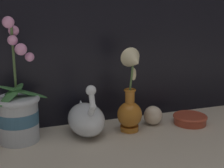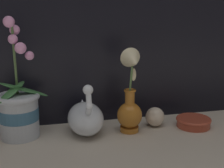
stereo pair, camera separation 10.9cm
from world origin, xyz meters
TOP-DOWN VIEW (x-y plane):
  - ground_plane at (0.00, 0.00)m, footprint 2.80×2.80m
  - orchid_potted_plant at (-0.32, 0.13)m, footprint 0.18×0.16m
  - swan_figurine at (-0.09, 0.11)m, footprint 0.12×0.21m
  - blue_vase at (0.06, 0.08)m, footprint 0.09×0.12m
  - glass_sphere at (0.17, 0.11)m, footprint 0.07×0.07m
  - amber_dish at (0.31, 0.07)m, footprint 0.13×0.13m

SIDE VIEW (x-z plane):
  - ground_plane at x=0.00m, z-range 0.00..0.00m
  - amber_dish at x=0.31m, z-range 0.00..0.04m
  - glass_sphere at x=0.17m, z-range 0.00..0.07m
  - swan_figurine at x=-0.09m, z-range -0.04..0.16m
  - orchid_potted_plant at x=-0.32m, z-range -0.10..0.30m
  - blue_vase at x=0.06m, z-range -0.03..0.27m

